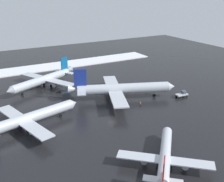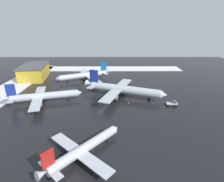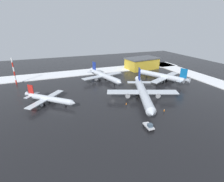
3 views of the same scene
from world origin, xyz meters
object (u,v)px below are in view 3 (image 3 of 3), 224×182
antenna_mast (14,71)px  cargo_hangar (142,63)px  airplane_foreground_jet (104,76)px  ground_crew_by_nose_gear (126,104)px  airplane_far_rear (162,76)px  pushback_tug (149,126)px  airplane_distant_tail (49,99)px  ground_crew_mid_apron (164,111)px  airplane_parked_starboard (143,93)px

antenna_mast → cargo_hangar: (-88.78, -5.93, -3.42)m
airplane_foreground_jet → ground_crew_by_nose_gear: size_ratio=19.25×
airplane_far_rear → pushback_tug: bearing=113.3°
airplane_distant_tail → ground_crew_mid_apron: size_ratio=12.55×
ground_crew_mid_apron → cargo_hangar: (-29.22, -67.73, 3.47)m
airplane_distant_tail → antenna_mast: size_ratio=1.36×
airplane_distant_tail → ground_crew_mid_apron: bearing=11.0°
ground_crew_mid_apron → cargo_hangar: 73.85m
airplane_parked_starboard → cargo_hangar: airplane_parked_starboard is taller
pushback_tug → airplane_distant_tail: bearing=-134.3°
airplane_parked_starboard → airplane_foreground_jet: bearing=-147.6°
airplane_distant_tail → antenna_mast: bearing=157.3°
airplane_foreground_jet → airplane_far_rear: airplane_far_rear is taller
airplane_parked_starboard → airplane_far_rear: (-26.34, -21.50, -0.56)m
airplane_foreground_jet → ground_crew_mid_apron: bearing=-4.3°
ground_crew_by_nose_gear → antenna_mast: 70.14m
airplane_parked_starboard → ground_crew_by_nose_gear: size_ratio=22.59×
ground_crew_by_nose_gear → ground_crew_mid_apron: 16.04m
antenna_mast → ground_crew_mid_apron: bearing=133.9°
airplane_distant_tail → pushback_tug: 45.32m
airplane_parked_starboard → ground_crew_mid_apron: size_ratio=22.59×
airplane_far_rear → cargo_hangar: bearing=-34.5°
airplane_foreground_jet → antenna_mast: bearing=-118.9°
airplane_parked_starboard → ground_crew_mid_apron: 13.79m
airplane_foreground_jet → cargo_hangar: bearing=102.3°
ground_crew_by_nose_gear → antenna_mast: bearing=28.2°
airplane_foreground_jet → ground_crew_mid_apron: (-8.70, 48.63, -2.30)m
ground_crew_mid_apron → antenna_mast: bearing=-166.2°
ground_crew_by_nose_gear → airplane_far_rear: bearing=-71.8°
airplane_distant_tail → cargo_hangar: size_ratio=0.80×
ground_crew_mid_apron → antenna_mast: (59.56, -61.80, 6.90)m
airplane_parked_starboard → ground_crew_by_nose_gear: airplane_parked_starboard is taller
cargo_hangar → airplane_far_rear: bearing=73.5°
pushback_tug → ground_crew_mid_apron: size_ratio=2.76×
airplane_parked_starboard → airplane_foreground_jet: airplane_parked_starboard is taller
ground_crew_by_nose_gear → airplane_parked_starboard: bearing=-92.3°
airplane_parked_starboard → antenna_mast: (57.57, -48.48, 3.91)m
airplane_far_rear → ground_crew_by_nose_gear: 43.10m
airplane_distant_tail → antenna_mast: antenna_mast is taller
airplane_foreground_jet → airplane_distant_tail: airplane_foreground_jet is taller
antenna_mast → cargo_hangar: 89.05m
airplane_parked_starboard → cargo_hangar: 62.73m
pushback_tug → ground_crew_mid_apron: (-12.06, -7.72, -0.31)m
ground_crew_by_nose_gear → cargo_hangar: 69.86m
airplane_foreground_jet → airplane_distant_tail: 40.94m
pushback_tug → ground_crew_by_nose_gear: bearing=-178.2°
airplane_far_rear → pushback_tug: (36.41, 42.54, -2.11)m
ground_crew_by_nose_gear → airplane_foreground_jet: bearing=-19.6°
pushback_tug → antenna_mast: antenna_mast is taller
airplane_foreground_jet → airplane_far_rear: (-33.05, 13.82, 0.12)m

